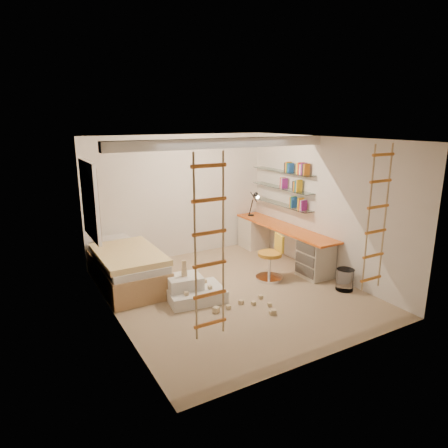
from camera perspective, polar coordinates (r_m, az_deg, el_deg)
floor at (r=7.01m, az=1.23°, el=-9.67°), size 4.50×4.50×0.00m
ceiling_beam at (r=6.65m, az=0.00°, el=11.48°), size 4.00×0.18×0.16m
window_frame at (r=7.23m, az=-18.64°, el=3.21°), size 0.06×1.15×1.35m
window_blind at (r=7.23m, az=-18.33°, el=3.25°), size 0.02×1.00×1.20m
rope_ladder_left at (r=4.42m, az=-2.08°, el=-3.54°), size 0.41×0.04×2.13m
rope_ladder_right at (r=6.10m, az=20.99°, el=0.64°), size 0.41×0.04×2.13m
waste_bin at (r=7.33m, az=16.89°, el=-7.61°), size 0.31×0.31×0.38m
desk at (r=8.45m, az=8.28°, el=-2.57°), size 0.56×2.80×0.75m
shelves at (r=8.49m, az=8.26°, el=5.13°), size 0.25×1.80×0.71m
bed at (r=7.40m, az=-13.71°, el=-6.01°), size 1.02×2.00×0.69m
task_lamp at (r=8.99m, az=4.47°, el=3.42°), size 0.14×0.36×0.57m
swivel_chair at (r=7.47m, az=6.71°, el=-5.58°), size 0.61×0.61×0.86m
play_platform at (r=6.70m, az=-4.56°, el=-9.44°), size 0.99×0.82×0.40m
toy_blocks at (r=6.50m, az=0.22°, el=-9.83°), size 1.26×1.26×0.67m
books at (r=8.47m, az=8.30°, el=6.13°), size 0.14×0.70×0.92m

